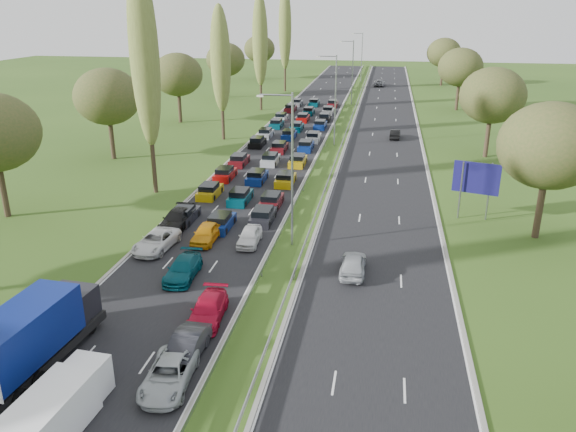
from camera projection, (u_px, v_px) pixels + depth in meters
The scene contains 24 objects.
ground at pixel (335, 142), 78.95m from camera, with size 260.00×260.00×0.00m, color #2E4B17.
near_carriageway at pixel (291, 136), 82.35m from camera, with size 10.50×215.00×0.04m, color black.
far_carriageway at pixel (384, 140), 80.17m from camera, with size 10.50×215.00×0.04m, color black.
central_reservation at pixel (337, 134), 81.07m from camera, with size 2.36×215.00×0.32m.
lamp_columns at pixel (335, 101), 75.01m from camera, with size 0.18×140.18×12.00m.
poplar_row at pixel (194, 56), 66.28m from camera, with size 2.80×127.80×22.44m.
woodland_left at pixel (93, 101), 64.50m from camera, with size 8.00×166.00×11.10m.
woodland_right at pixel (505, 107), 60.82m from camera, with size 8.00×153.00×11.10m.
traffic_queue_fill at pixel (285, 141), 77.48m from camera, with size 9.01×68.77×0.80m.
near_car_2 at pixel (156, 241), 43.68m from camera, with size 2.30×4.99×1.39m, color silver.
near_car_3 at pixel (177, 219), 48.03m from camera, with size 2.07×5.09×1.48m, color black.
near_car_7 at pixel (183, 269), 39.11m from camera, with size 1.90×4.67×1.36m, color #054653.
near_car_8 at pixel (206, 233), 45.15m from camera, with size 1.72×4.27×1.46m, color orange.
near_car_9 at pixel (186, 347), 29.98m from camera, with size 1.51×4.34×1.43m, color #222227.
near_car_10 at pixel (169, 374), 27.87m from camera, with size 2.17×4.70×1.31m, color #A2A8AB.
near_car_11 at pixel (208, 310), 33.81m from camera, with size 1.88×4.62×1.34m, color #B10A28.
near_car_12 at pixel (250, 236), 44.69m from camera, with size 1.59×3.96×1.35m, color silver.
far_car_0 at pixel (353, 264), 39.68m from camera, with size 1.77×4.41×1.50m, color #A3A8AD.
far_car_1 at pixel (395, 134), 80.75m from camera, with size 1.38×3.95×1.30m, color black.
far_car_2 at pixel (379, 83), 134.62m from camera, with size 2.56×5.55×1.54m, color gray.
blue_lorry at pixel (35, 334), 28.93m from camera, with size 2.50×8.99×3.80m.
white_van_front at pixel (48, 419), 24.20m from camera, with size 2.15×5.48×2.20m.
white_van_rear at pixel (71, 395), 25.90m from camera, with size 1.88×4.79×1.93m.
direction_sign at pixel (476, 181), 49.06m from camera, with size 3.86×1.25×5.20m.
Camera 1 is at (11.26, 2.38, 17.80)m, focal length 35.00 mm.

